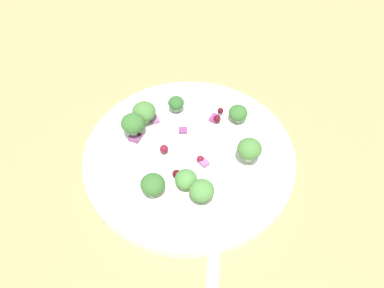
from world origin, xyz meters
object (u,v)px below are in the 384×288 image
broccoli_floret_0 (186,179)px  broccoli_floret_2 (133,124)px  broccoli_floret_1 (238,113)px  plate (192,154)px

broccoli_floret_0 → broccoli_floret_2: broccoli_floret_2 is taller
broccoli_floret_0 → broccoli_floret_2: bearing=173.0°
broccoli_floret_0 → broccoli_floret_2: 9.52cm
broccoli_floret_1 → broccoli_floret_2: broccoli_floret_2 is taller
plate → broccoli_floret_1: size_ratio=10.58×
broccoli_floret_0 → plate: bearing=125.1°
plate → broccoli_floret_2: 7.67cm
plate → broccoli_floret_0: bearing=-54.9°
broccoli_floret_1 → broccoli_floret_2: bearing=-126.2°
plate → broccoli_floret_0: 5.23cm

